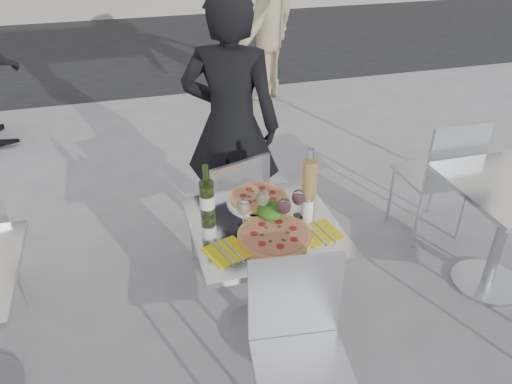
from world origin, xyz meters
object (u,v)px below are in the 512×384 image
object	(u,v)px
chair_far	(232,205)
wineglass_white_b	(263,199)
carafe	(310,178)
napkin_left	(227,251)
chair_near	(299,340)
pizza_near	(275,236)
wineglass_red_a	(284,207)
side_table_right	(508,214)
side_chair_rfar	(442,170)
pedestrian_b	(264,22)
woman_diner	(231,126)
sugar_shaker	(307,206)
wineglass_red_b	(298,198)
main_table	(264,258)
wine_bottle	(207,197)
napkin_right	(319,233)
wineglass_white_a	(243,208)
salad_plate	(272,212)
pizza_far	(259,199)

from	to	relation	value
chair_far	wineglass_white_b	bearing A→B (deg)	76.86
carafe	napkin_left	world-z (taller)	carafe
chair_near	pizza_near	size ratio (longest dim) A/B	2.48
wineglass_red_a	side_table_right	bearing A→B (deg)	1.54
side_chair_rfar	pedestrian_b	distance (m)	3.10
side_table_right	woman_diner	bearing A→B (deg)	146.62
carafe	wineglass_white_b	size ratio (longest dim) A/B	1.84
sugar_shaker	wineglass_red_b	bearing A→B (deg)	-177.05
main_table	side_table_right	world-z (taller)	same
wineglass_white_b	wineglass_red_a	world-z (taller)	same
wineglass_red_b	carafe	bearing A→B (deg)	53.12
pizza_near	wine_bottle	world-z (taller)	wine_bottle
pizza_near	napkin_right	world-z (taller)	pizza_near
pedestrian_b	napkin_left	xyz separation A→B (m)	(-1.29, -3.79, -0.14)
chair_far	napkin_right	distance (m)	0.80
pizza_near	wineglass_red_b	xyz separation A→B (m)	(0.17, 0.14, 0.10)
chair_far	napkin_right	world-z (taller)	chair_far
woman_diner	napkin_left	distance (m)	1.16
chair_far	napkin_left	distance (m)	0.80
pedestrian_b	napkin_right	size ratio (longest dim) A/B	8.50
wineglass_white_a	chair_near	bearing A→B (deg)	-80.72
side_chair_rfar	wineglass_white_b	xyz separation A→B (m)	(-1.41, -0.49, 0.31)
side_chair_rfar	sugar_shaker	distance (m)	1.33
main_table	pizza_near	distance (m)	0.25
sugar_shaker	wineglass_white_b	distance (m)	0.23
main_table	woman_diner	world-z (taller)	woman_diner
chair_far	carafe	bearing A→B (deg)	112.44
chair_far	pedestrian_b	distance (m)	3.26
side_table_right	salad_plate	distance (m)	1.47
wineglass_red_a	wineglass_red_b	size ratio (longest dim) A/B	1.00
pizza_near	wineglass_red_a	bearing A→B (deg)	48.86
napkin_right	chair_far	bearing A→B (deg)	99.89
wineglass_white_a	napkin_left	size ratio (longest dim) A/B	0.69
pizza_near	wineglass_white_a	xyz separation A→B (m)	(-0.12, 0.13, 0.10)
side_chair_rfar	wine_bottle	xyz separation A→B (m)	(-1.68, -0.41, 0.31)
pizza_far	pedestrian_b	bearing A→B (deg)	73.14
napkin_right	wine_bottle	bearing A→B (deg)	138.90
woman_diner	wineglass_white_a	distance (m)	0.96
main_table	wineglass_red_b	distance (m)	0.37
woman_diner	chair_far	bearing A→B (deg)	101.16
side_chair_rfar	napkin_left	xyz separation A→B (m)	(-1.65, -0.72, 0.20)
chair_near	wineglass_white_a	xyz separation A→B (m)	(-0.09, 0.57, 0.33)
woman_diner	napkin_right	world-z (taller)	woman_diner
carafe	napkin_right	distance (m)	0.35
wineglass_white_a	chair_far	bearing A→B (deg)	82.75
salad_plate	wineglass_white_a	world-z (taller)	wineglass_white_a
pedestrian_b	wineglass_red_a	size ratio (longest dim) A/B	11.32
chair_near	carafe	bearing A→B (deg)	74.13
napkin_left	wineglass_red_a	bearing A→B (deg)	3.03
napkin_right	pizza_near	bearing A→B (deg)	163.17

